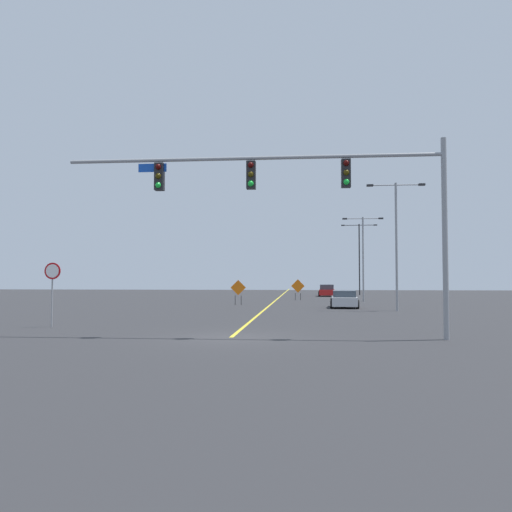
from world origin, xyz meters
The scene contains 11 objects.
ground centered at (0.00, 0.00, 0.00)m, with size 153.14×153.14×0.00m, color #2D2D30.
road_centre_stripe centered at (0.00, 42.54, 0.00)m, with size 0.16×85.08×0.01m.
traffic_signal_assembly centered at (2.74, -0.02, 5.58)m, with size 14.23×0.44×7.34m.
stop_sign centered at (-8.68, 3.31, 2.05)m, with size 0.76×0.07×2.92m.
street_lamp_near_left centered at (10.16, 48.94, 5.54)m, with size 4.67×0.24×9.36m.
street_lamp_far_right centered at (9.06, 16.35, 5.16)m, with size 3.92×0.24×8.74m.
street_lamp_mid_left centered at (8.43, 30.06, 4.79)m, with size 3.84×0.24×8.04m.
construction_sign_median_far centered at (-2.62, 22.79, 1.32)m, with size 1.27×0.13×2.07m.
construction_sign_left_lane centered at (2.21, 32.69, 1.33)m, with size 1.36×0.22×2.10m.
car_red_passing centered at (5.66, 44.03, 0.68)m, with size 2.23×4.41×1.43m.
car_silver_far centered at (5.79, 19.84, 0.61)m, with size 2.26×4.18×1.28m.
Camera 1 is at (2.66, -18.91, 2.22)m, focal length 35.70 mm.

